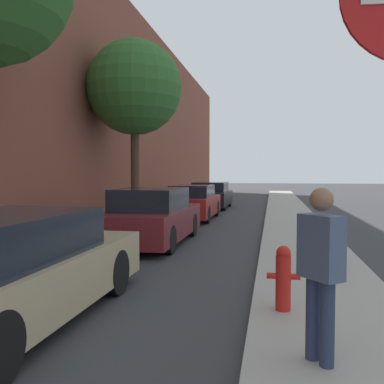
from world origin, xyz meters
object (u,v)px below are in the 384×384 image
parked_car_champagne (11,272)px  street_tree_far (135,88)px  bicycle (326,249)px  parked_car_black (211,196)px  pedestrian (321,264)px  fire_hydrant (283,277)px  parked_car_maroon (152,217)px  parked_car_red (193,203)px

parked_car_champagne → street_tree_far: 10.24m
parked_car_champagne → bicycle: size_ratio=2.79×
parked_car_black → bicycle: size_ratio=2.62×
pedestrian → bicycle: pedestrian is taller
parked_car_champagne → bicycle: parked_car_champagne is taller
bicycle → parked_car_champagne: bearing=-128.4°
street_tree_far → fire_hydrant: street_tree_far is taller
parked_car_maroon → bicycle: bearing=-33.8°
parked_car_maroon → parked_car_red: (-0.02, 5.84, -0.03)m
parked_car_red → parked_car_black: parked_car_black is taller
parked_car_black → fire_hydrant: parked_car_black is taller
parked_car_red → fire_hydrant: parked_car_red is taller
parked_car_black → pedestrian: pedestrian is taller
parked_car_champagne → pedestrian: 3.57m
street_tree_far → parked_car_maroon: bearing=-64.4°
fire_hydrant → bicycle: fire_hydrant is taller
parked_car_champagne → parked_car_red: (-0.02, 11.92, -0.00)m
parked_car_maroon → bicycle: size_ratio=2.70×
parked_car_champagne → fire_hydrant: (3.21, 0.84, -0.12)m
parked_car_maroon → fire_hydrant: 6.15m
bicycle → fire_hydrant: bearing=-96.1°
parked_car_black → street_tree_far: (-1.47, -7.98, 4.05)m
parked_car_maroon → fire_hydrant: (3.21, -5.24, -0.14)m
parked_car_black → pedestrian: 18.21m
parked_car_maroon → parked_car_red: 5.84m
parked_car_champagne → street_tree_far: size_ratio=0.74×
street_tree_far → parked_car_black: bearing=79.6°
parked_car_maroon → pedestrian: pedestrian is taller
parked_car_red → parked_car_maroon: bearing=-89.8°
street_tree_far → bicycle: (5.56, -5.90, -4.23)m
street_tree_far → pedestrian: bearing=-63.0°
street_tree_far → bicycle: bearing=-46.7°
parked_car_maroon → bicycle: 4.85m
street_tree_far → parked_car_champagne: bearing=-80.6°
parked_car_red → parked_car_black: (-0.05, 5.33, 0.00)m
pedestrian → parked_car_champagne: bearing=41.2°
parked_car_red → parked_car_black: 5.33m
fire_hydrant → pedestrian: size_ratio=0.51×
street_tree_far → pedestrian: (5.04, -9.88, -3.68)m
parked_car_maroon → parked_car_red: bearing=90.2°
parked_car_champagne → parked_car_maroon: (-0.00, 6.08, 0.03)m
fire_hydrant → bicycle: (0.81, 2.55, -0.07)m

